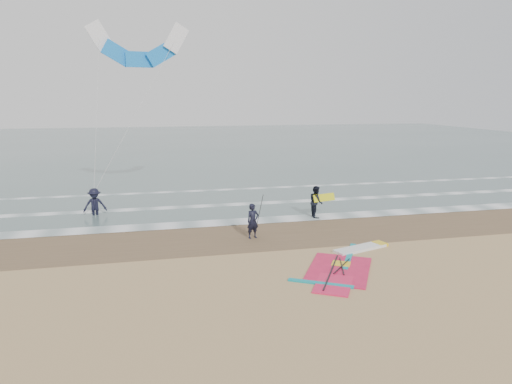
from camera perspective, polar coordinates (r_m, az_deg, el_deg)
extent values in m
plane|color=tan|center=(15.77, 5.58, -11.43)|extent=(120.00, 120.00, 0.00)
cube|color=#47605E|center=(62.24, -8.33, 5.89)|extent=(120.00, 80.00, 0.02)
cube|color=brown|center=(21.21, 0.53, -5.23)|extent=(120.00, 5.00, 0.01)
cube|color=white|center=(23.27, -0.70, -3.63)|extent=(120.00, 1.20, 0.02)
cube|color=white|center=(26.88, -2.38, -1.54)|extent=(120.00, 0.70, 0.02)
cube|color=white|center=(31.22, -3.85, 0.31)|extent=(120.00, 0.50, 0.01)
cube|color=white|center=(19.53, 12.88, -6.87)|extent=(2.49, 1.32, 0.12)
cube|color=yellow|center=(20.28, 15.21, -6.28)|extent=(0.60, 0.69, 0.13)
cube|color=#E11C4B|center=(17.19, 10.33, -9.50)|extent=(3.40, 3.76, 0.04)
cube|color=#E11C4B|center=(15.85, 9.65, -11.34)|extent=(1.88, 2.10, 0.04)
cube|color=#0C8C99|center=(18.65, 11.59, -7.83)|extent=(1.74, 2.80, 0.05)
cube|color=#0C8C99|center=(15.88, 8.06, -11.23)|extent=(2.04, 1.30, 0.05)
cube|color=yellow|center=(17.72, 10.59, -8.84)|extent=(0.88, 0.84, 0.05)
cylinder|color=black|center=(16.88, 9.36, -9.77)|extent=(1.80, 3.05, 0.06)
cylinder|color=black|center=(17.42, 10.68, -9.06)|extent=(1.20, 1.32, 0.04)
cylinder|color=black|center=(17.42, 10.68, -9.06)|extent=(0.58, 1.67, 0.04)
imported|color=black|center=(20.36, -0.40, -3.66)|extent=(0.66, 0.52, 1.58)
imported|color=black|center=(24.09, 7.52, -1.21)|extent=(0.71, 0.87, 1.68)
imported|color=black|center=(25.64, -19.55, -0.82)|extent=(1.29, 0.87, 1.84)
cylinder|color=black|center=(20.33, 0.43, -2.61)|extent=(0.17, 0.86, 1.82)
cube|color=yellow|center=(24.09, 8.51, -0.69)|extent=(1.30, 0.51, 0.39)
cube|color=white|center=(28.19, -19.00, 17.95)|extent=(1.53, 0.40, 1.79)
cube|color=blue|center=(28.03, -16.98, 16.28)|extent=(1.78, 0.45, 1.54)
cube|color=blue|center=(27.95, -14.36, 15.76)|extent=(1.55, 0.41, 0.88)
cube|color=blue|center=(27.97, -11.79, 16.54)|extent=(1.78, 0.45, 1.54)
cube|color=white|center=(28.10, -9.95, 18.41)|extent=(1.53, 0.40, 1.79)
cylinder|color=beige|center=(26.55, -19.29, 9.36)|extent=(0.53, 2.98, 8.31)
cylinder|color=beige|center=(26.40, -14.68, 9.62)|extent=(4.75, 2.99, 8.31)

